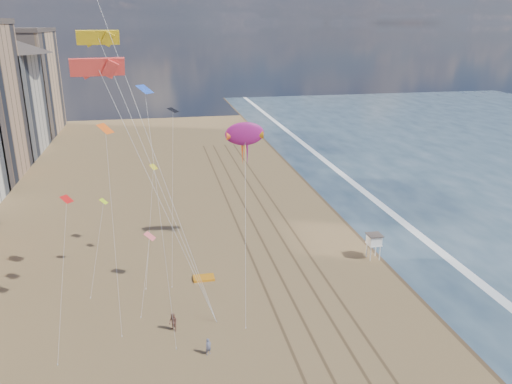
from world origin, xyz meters
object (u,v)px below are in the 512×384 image
at_px(grounded_kite, 204,278).
at_px(kite_flyer_a, 208,347).
at_px(show_kite, 245,134).
at_px(kite_flyer_b, 173,322).
at_px(lifeguard_stand, 374,240).

bearing_deg(grounded_kite, kite_flyer_a, -93.87).
relative_size(grounded_kite, show_kite, 0.10).
bearing_deg(kite_flyer_b, show_kite, 113.48).
height_order(lifeguard_stand, grounded_kite, lifeguard_stand).
bearing_deg(kite_flyer_b, lifeguard_stand, 76.05).
height_order(show_kite, kite_flyer_a, show_kite).
distance_m(lifeguard_stand, kite_flyer_b, 27.58).
relative_size(lifeguard_stand, kite_flyer_a, 2.07).
xyz_separation_m(grounded_kite, kite_flyer_a, (-0.96, -13.92, 0.65)).
distance_m(lifeguard_stand, show_kite, 20.86).
xyz_separation_m(show_kite, kite_flyer_a, (-7.44, -22.67, -14.17)).
relative_size(lifeguard_stand, kite_flyer_b, 1.75).
bearing_deg(lifeguard_stand, grounded_kite, -176.85).
relative_size(grounded_kite, kite_flyer_b, 1.28).
distance_m(kite_flyer_a, kite_flyer_b, 5.14).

